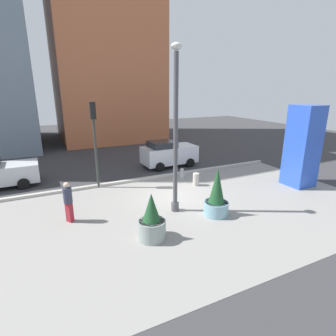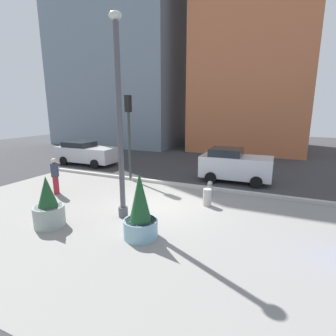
# 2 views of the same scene
# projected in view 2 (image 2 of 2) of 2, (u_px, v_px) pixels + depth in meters

# --- Properties ---
(ground_plane) EXTENTS (60.00, 60.00, 0.00)m
(ground_plane) POSITION_uv_depth(u_px,v_px,m) (190.00, 183.00, 14.76)
(ground_plane) COLOR #38383A
(plaza_pavement) EXTENTS (18.00, 10.00, 0.02)m
(plaza_pavement) POSITION_uv_depth(u_px,v_px,m) (135.00, 225.00, 9.42)
(plaza_pavement) COLOR gray
(plaza_pavement) RESTS_ON ground_plane
(curb_strip) EXTENTS (18.00, 0.24, 0.16)m
(curb_strip) POSITION_uv_depth(u_px,v_px,m) (185.00, 185.00, 13.96)
(curb_strip) COLOR #B7B2A8
(curb_strip) RESTS_ON ground_plane
(lamp_post) EXTENTS (0.44, 0.44, 7.21)m
(lamp_post) POSITION_uv_depth(u_px,v_px,m) (120.00, 125.00, 9.32)
(lamp_post) COLOR #4C4C51
(lamp_post) RESTS_ON ground_plane
(potted_plant_near_left) EXTENTS (1.06, 1.06, 1.85)m
(potted_plant_near_left) POSITION_uv_depth(u_px,v_px,m) (48.00, 207.00, 9.12)
(potted_plant_near_left) COLOR gray
(potted_plant_near_left) RESTS_ON ground_plane
(potted_plant_curbside) EXTENTS (1.10, 1.10, 2.19)m
(potted_plant_curbside) POSITION_uv_depth(u_px,v_px,m) (140.00, 213.00, 8.29)
(potted_plant_curbside) COLOR #7AA8B7
(potted_plant_curbside) RESTS_ON ground_plane
(fire_hydrant) EXTENTS (0.36, 0.26, 0.75)m
(fire_hydrant) POSITION_uv_depth(u_px,v_px,m) (210.00, 189.00, 12.40)
(fire_hydrant) COLOR #99999E
(fire_hydrant) RESTS_ON ground_plane
(concrete_bollard) EXTENTS (0.36, 0.36, 0.75)m
(concrete_bollard) POSITION_uv_depth(u_px,v_px,m) (207.00, 197.00, 11.17)
(concrete_bollard) COLOR #B2ADA3
(concrete_bollard) RESTS_ON ground_plane
(traffic_light_far_side) EXTENTS (0.28, 0.42, 4.80)m
(traffic_light_far_side) POSITION_uv_depth(u_px,v_px,m) (129.00, 124.00, 14.55)
(traffic_light_far_side) COLOR #333833
(traffic_light_far_side) RESTS_ON ground_plane
(car_curb_west) EXTENTS (4.57, 2.14, 1.68)m
(car_curb_west) POSITION_uv_depth(u_px,v_px,m) (86.00, 153.00, 19.38)
(car_curb_west) COLOR silver
(car_curb_west) RESTS_ON ground_plane
(car_intersection) EXTENTS (3.96, 2.16, 1.88)m
(car_intersection) POSITION_uv_depth(u_px,v_px,m) (235.00, 165.00, 14.83)
(car_intersection) COLOR silver
(car_intersection) RESTS_ON ground_plane
(pedestrian_on_sidewalk) EXTENTS (0.50, 0.50, 1.78)m
(pedestrian_on_sidewalk) POSITION_uv_depth(u_px,v_px,m) (55.00, 174.00, 12.57)
(pedestrian_on_sidewalk) COLOR maroon
(pedestrian_on_sidewalk) RESTS_ON ground_plane
(highrise_across_street) EXTENTS (10.44, 10.93, 27.50)m
(highrise_across_street) POSITION_uv_depth(u_px,v_px,m) (259.00, 4.00, 24.86)
(highrise_across_street) COLOR #C66B42
(highrise_across_street) RESTS_ON ground_plane
(office_block_flanking) EXTENTS (14.42, 13.74, 29.35)m
(office_block_flanking) POSITION_uv_depth(u_px,v_px,m) (130.00, 16.00, 30.68)
(office_block_flanking) COLOR gray
(office_block_flanking) RESTS_ON ground_plane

